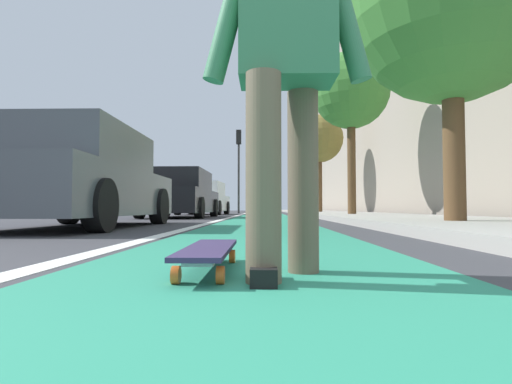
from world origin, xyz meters
TOP-DOWN VIEW (x-y plane):
  - ground_plane at (10.00, 0.00)m, footprint 80.00×80.00m
  - bike_lane_paint at (24.00, 0.00)m, footprint 56.00×1.81m
  - lane_stripe_white at (20.00, 1.05)m, footprint 52.00×0.16m
  - sidewalk_curb at (18.00, -3.08)m, footprint 52.00×3.20m
  - building_facade at (22.00, -5.59)m, footprint 40.00×1.20m
  - skateboard at (0.86, 0.21)m, footprint 0.84×0.21m
  - skater_person at (0.72, -0.13)m, footprint 0.46×0.72m
  - parked_car_near at (5.05, 2.74)m, footprint 4.25×1.90m
  - parked_car_mid at (11.60, 2.60)m, footprint 4.60×1.96m
  - parked_car_far at (17.42, 2.78)m, footprint 4.13×2.12m
  - traffic_light at (21.66, 1.45)m, footprint 0.33×0.28m
  - street_tree_near at (4.71, -2.68)m, footprint 2.92×2.92m
  - street_tree_mid at (11.43, -2.68)m, footprint 2.36×2.36m
  - street_tree_far at (18.77, -2.68)m, footprint 2.33×2.33m

SIDE VIEW (x-z plane):
  - ground_plane at x=10.00m, z-range 0.00..0.00m
  - bike_lane_paint at x=24.00m, z-range 0.00..0.00m
  - lane_stripe_white at x=20.00m, z-range 0.00..0.01m
  - sidewalk_curb at x=18.00m, z-range 0.00..0.12m
  - skateboard at x=0.86m, z-range 0.04..0.15m
  - parked_car_mid at x=11.60m, z-range -0.04..1.42m
  - parked_car_far at x=17.42m, z-range -0.03..1.43m
  - parked_car_near at x=5.05m, z-range -0.03..1.45m
  - skater_person at x=0.72m, z-range 0.12..1.76m
  - traffic_light at x=21.66m, z-range 0.87..5.56m
  - street_tree_near at x=4.71m, z-range 0.88..5.59m
  - street_tree_far at x=18.77m, z-range 1.23..6.09m
  - street_tree_mid at x=11.43m, z-range 1.34..6.44m
  - building_facade at x=22.00m, z-range 0.00..11.87m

